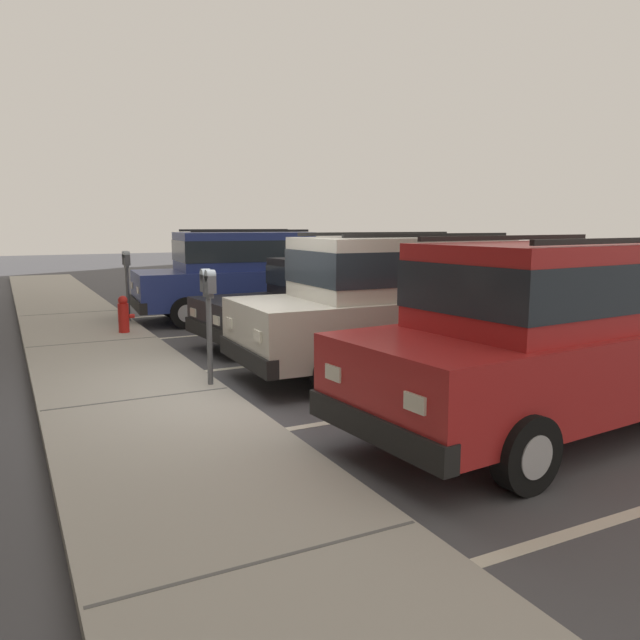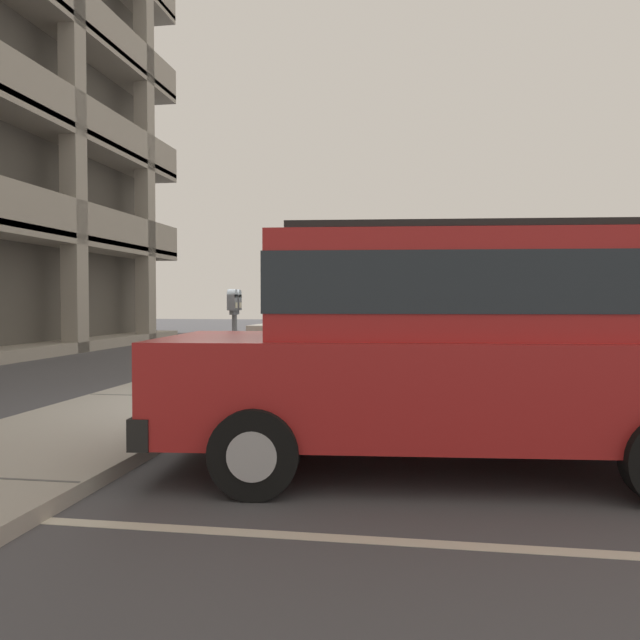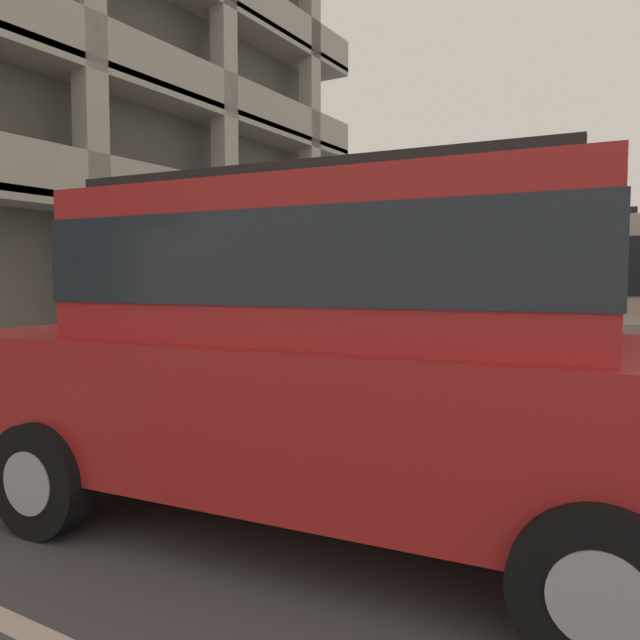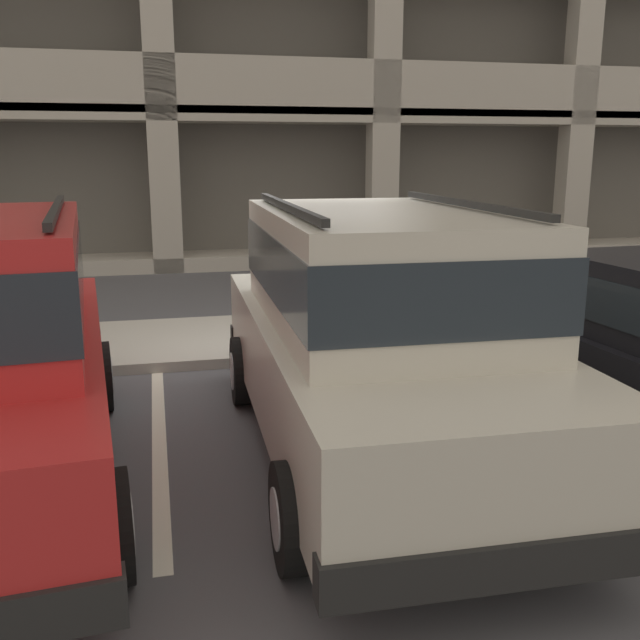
{
  "view_description": "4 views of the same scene",
  "coord_description": "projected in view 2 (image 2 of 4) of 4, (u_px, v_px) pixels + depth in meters",
  "views": [
    {
      "loc": [
        -7.31,
        2.64,
        2.16
      ],
      "look_at": [
        -0.0,
        -1.09,
        0.89
      ],
      "focal_mm": 35.0,
      "sensor_mm": 36.0,
      "label": 1
    },
    {
      "loc": [
        -8.14,
        -2.2,
        1.43
      ],
      "look_at": [
        0.52,
        -0.82,
        1.17
      ],
      "focal_mm": 35.0,
      "sensor_mm": 36.0,
      "label": 2
    },
    {
      "loc": [
        -5.98,
        -4.18,
        1.46
      ],
      "look_at": [
        0.33,
        -0.41,
        0.99
      ],
      "focal_mm": 35.0,
      "sensor_mm": 36.0,
      "label": 3
    },
    {
      "loc": [
        -1.43,
        -7.58,
        2.38
      ],
      "look_at": [
        0.13,
        -0.83,
        0.76
      ],
      "focal_mm": 40.0,
      "sensor_mm": 36.0,
      "label": 4
    }
  ],
  "objects": [
    {
      "name": "ground_plane",
      "position": [
        254.0,
        411.0,
        8.42
      ],
      "size": [
        80.0,
        80.0,
        0.1
      ],
      "color": "#4C4C51"
    },
    {
      "name": "sidewalk",
      "position": [
        163.0,
        400.0,
        8.63
      ],
      "size": [
        40.0,
        2.2,
        0.12
      ],
      "color": "#ADA89E",
      "rests_on": "ground_plane"
    },
    {
      "name": "parking_stall_lines",
      "position": [
        366.0,
        393.0,
        9.67
      ],
      "size": [
        12.0,
        4.8,
        0.01
      ],
      "color": "silver",
      "rests_on": "ground_plane"
    },
    {
      "name": "silver_suv",
      "position": [
        440.0,
        327.0,
        8.2
      ],
      "size": [
        2.1,
        4.82,
        2.03
      ],
      "rotation": [
        0.0,
        0.0,
        -0.02
      ],
      "color": "beige",
      "rests_on": "ground_plane"
    },
    {
      "name": "red_sedan",
      "position": [
        445.0,
        342.0,
        5.28
      ],
      "size": [
        2.31,
        4.93,
        2.03
      ],
      "rotation": [
        0.0,
        0.0,
        0.09
      ],
      "color": "red",
      "rests_on": "ground_plane"
    },
    {
      "name": "dark_hatchback",
      "position": [
        441.0,
        337.0,
        10.7
      ],
      "size": [
        2.07,
        4.6,
        1.54
      ],
      "rotation": [
        0.0,
        0.0,
        0.07
      ],
      "color": "black",
      "rests_on": "ground_plane"
    },
    {
      "name": "blue_coupe",
      "position": [
        421.0,
        317.0,
        14.11
      ],
      "size": [
        2.28,
        4.91,
        2.03
      ],
      "rotation": [
        0.0,
        0.0,
        -0.08
      ],
      "color": "navy",
      "rests_on": "ground_plane"
    },
    {
      "name": "parking_meter_near",
      "position": [
        234.0,
        316.0,
        8.71
      ],
      "size": [
        0.35,
        0.12,
        1.48
      ],
      "color": "#595B60",
      "rests_on": "sidewalk"
    },
    {
      "name": "parking_meter_far",
      "position": [
        310.0,
        310.0,
        14.56
      ],
      "size": [
        0.35,
        0.12,
        1.48
      ],
      "color": "#595B60",
      "rests_on": "sidewalk"
    },
    {
      "name": "fire_hydrant",
      "position": [
        283.0,
        347.0,
        13.23
      ],
      "size": [
        0.3,
        0.3,
        0.7
      ],
      "color": "red",
      "rests_on": "sidewalk"
    }
  ]
}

